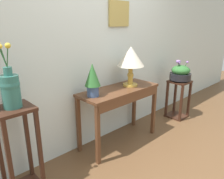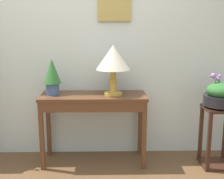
{
  "view_description": "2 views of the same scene",
  "coord_description": "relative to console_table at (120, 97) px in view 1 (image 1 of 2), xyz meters",
  "views": [
    {
      "loc": [
        -1.76,
        -0.76,
        1.58
      ],
      "look_at": [
        0.0,
        1.08,
        0.79
      ],
      "focal_mm": 34.25,
      "sensor_mm": 36.0,
      "label": 1
    },
    {
      "loc": [
        0.27,
        -2.03,
        1.49
      ],
      "look_at": [
        0.34,
        1.16,
        0.81
      ],
      "focal_mm": 47.94,
      "sensor_mm": 36.0,
      "label": 2
    }
  ],
  "objects": [
    {
      "name": "table_lamp",
      "position": [
        0.21,
        0.02,
        0.49
      ],
      "size": [
        0.36,
        0.36,
        0.53
      ],
      "color": "gold",
      "rests_on": "console_table"
    },
    {
      "name": "potted_plant_on_console",
      "position": [
        -0.43,
        0.03,
        0.32
      ],
      "size": [
        0.18,
        0.18,
        0.38
      ],
      "color": "#3D5684",
      "rests_on": "console_table"
    },
    {
      "name": "console_table",
      "position": [
        0.0,
        0.0,
        0.0
      ],
      "size": [
        1.13,
        0.44,
        0.77
      ],
      "color": "#56331E",
      "rests_on": "ground"
    },
    {
      "name": "planter_bowl_wide_right",
      "position": [
        1.32,
        -0.1,
        0.13
      ],
      "size": [
        0.35,
        0.35,
        0.36
      ],
      "color": "black",
      "rests_on": "pedestal_stand_right"
    },
    {
      "name": "flower_vase_tall_left",
      "position": [
        -1.32,
        0.03,
        0.4
      ],
      "size": [
        0.16,
        0.16,
        0.57
      ],
      "color": "#2D665B",
      "rests_on": "pedestal_stand_left"
    },
    {
      "name": "back_wall_with_art",
      "position": [
        -0.14,
        0.33,
        0.74
      ],
      "size": [
        9.0,
        0.13,
        2.8
      ],
      "color": "silver",
      "rests_on": "ground"
    },
    {
      "name": "pedestal_stand_right",
      "position": [
        1.32,
        -0.1,
        -0.33
      ],
      "size": [
        0.32,
        0.32,
        0.66
      ],
      "color": "#381E14",
      "rests_on": "ground"
    },
    {
      "name": "pedestal_stand_left",
      "position": [
        -1.32,
        0.03,
        -0.22
      ],
      "size": [
        0.32,
        0.32,
        0.88
      ],
      "color": "#381E14",
      "rests_on": "ground"
    }
  ]
}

